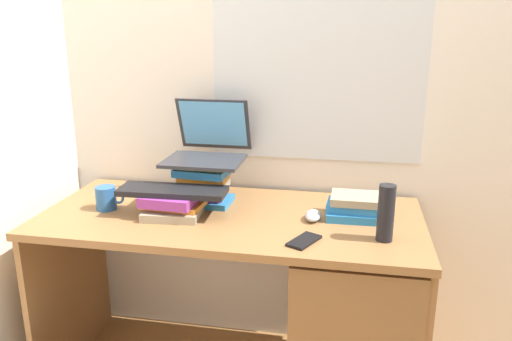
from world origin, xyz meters
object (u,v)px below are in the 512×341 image
at_px(keyboard, 173,191).
at_px(water_bottle, 386,213).
at_px(desk, 324,305).
at_px(cell_phone, 304,241).
at_px(mug, 106,198).
at_px(book_stack_tall, 204,183).
at_px(computer_mouse, 313,215).
at_px(book_stack_keyboard_riser, 172,204).
at_px(book_stack_side, 356,207).
at_px(laptop, 208,145).

distance_m(keyboard, water_bottle, 0.81).
relative_size(desk, cell_phone, 11.00).
bearing_deg(desk, mug, -179.20).
height_order(book_stack_tall, mug, book_stack_tall).
bearing_deg(computer_mouse, book_stack_keyboard_riser, -174.28).
distance_m(computer_mouse, mug, 0.83).
distance_m(book_stack_tall, keyboard, 0.18).
relative_size(mug, cell_phone, 0.88).
bearing_deg(book_stack_tall, keyboard, -114.17).
xyz_separation_m(book_stack_side, computer_mouse, (-0.16, -0.05, -0.03)).
xyz_separation_m(keyboard, computer_mouse, (0.54, 0.05, -0.08)).
relative_size(book_stack_tall, mug, 2.03).
bearing_deg(desk, water_bottle, -30.26).
height_order(desk, cell_phone, cell_phone).
relative_size(book_stack_keyboard_riser, keyboard, 0.59).
xyz_separation_m(book_stack_tall, keyboard, (-0.08, -0.17, 0.01)).
xyz_separation_m(book_stack_side, cell_phone, (-0.18, -0.26, -0.04)).
xyz_separation_m(laptop, cell_phone, (0.45, -0.40, -0.23)).
xyz_separation_m(desk, book_stack_keyboard_riser, (-0.60, -0.03, 0.39)).
bearing_deg(mug, cell_phone, -11.94).
bearing_deg(laptop, book_stack_keyboard_riser, -108.88).
relative_size(desk, water_bottle, 7.44).
relative_size(book_stack_side, laptop, 0.68).
bearing_deg(cell_phone, mug, -165.76).
distance_m(keyboard, computer_mouse, 0.55).
bearing_deg(keyboard, computer_mouse, 3.58).
xyz_separation_m(book_stack_tall, water_bottle, (0.72, -0.26, 0.01)).
relative_size(book_stack_keyboard_riser, computer_mouse, 2.38).
distance_m(book_stack_keyboard_riser, keyboard, 0.06).
bearing_deg(desk, laptop, 157.90).
height_order(laptop, computer_mouse, laptop).
xyz_separation_m(book_stack_keyboard_riser, keyboard, (0.00, -0.00, 0.06)).
xyz_separation_m(book_stack_side, keyboard, (-0.70, -0.11, 0.06)).
xyz_separation_m(book_stack_tall, book_stack_side, (0.63, -0.06, -0.04)).
xyz_separation_m(computer_mouse, cell_phone, (-0.01, -0.21, -0.01)).
bearing_deg(water_bottle, mug, 174.54).
relative_size(desk, book_stack_side, 6.52).
relative_size(book_stack_keyboard_riser, book_stack_side, 1.08).
relative_size(laptop, cell_phone, 2.50).
distance_m(laptop, cell_phone, 0.64).
bearing_deg(book_stack_side, computer_mouse, -162.54).
xyz_separation_m(book_stack_tall, laptop, (0.00, 0.07, 0.15)).
height_order(book_stack_side, laptop, laptop).
distance_m(book_stack_side, keyboard, 0.71).
relative_size(book_stack_keyboard_riser, water_bottle, 1.23).
height_order(book_stack_keyboard_riser, laptop, laptop).
bearing_deg(keyboard, laptop, 69.81).
xyz_separation_m(book_stack_tall, book_stack_keyboard_riser, (-0.08, -0.17, -0.04)).
bearing_deg(desk, computer_mouse, 154.63).
bearing_deg(book_stack_keyboard_riser, water_bottle, -6.36).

